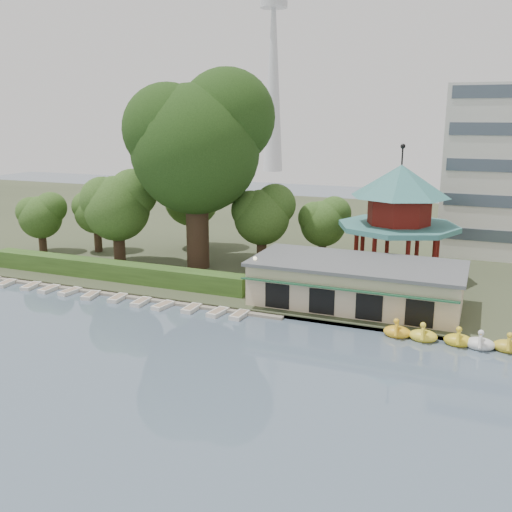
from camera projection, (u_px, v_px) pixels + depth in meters
The scene contains 13 objects.
ground_plane at pixel (117, 396), 35.23m from camera, with size 220.00×220.00×0.00m, color slate.
shore at pixel (332, 234), 81.93m from camera, with size 220.00×70.00×0.40m, color #424930.
embankment at pixel (232, 308), 50.74m from camera, with size 220.00×0.60×0.30m, color gray.
dock at pixel (119, 294), 55.04m from camera, with size 34.00×1.60×0.24m, color gray.
boathouse at pixel (356, 283), 50.76m from camera, with size 18.60×9.39×3.90m.
pavilion at pixel (399, 210), 57.81m from camera, with size 12.40×12.40×13.50m.
broadcast_tower at pixel (273, 55), 168.25m from camera, with size 8.00×8.00×96.00m.
hedge at pixel (113, 270), 58.82m from camera, with size 30.00×2.00×1.80m, color #395C21.
lamp_post at pixel (255, 271), 50.96m from camera, with size 0.36×0.36×4.28m.
big_tree at pixel (198, 139), 60.34m from camera, with size 15.16×14.12×21.45m.
small_trees at pixel (172, 206), 66.70m from camera, with size 38.74×17.25×10.73m.
swan_boats at pixel (469, 342), 42.72m from camera, with size 13.53×2.05×1.92m.
moored_rowboats at pixel (104, 297), 53.98m from camera, with size 29.41×2.73×0.36m.
Camera 1 is at (20.07, -26.48, 16.93)m, focal length 40.00 mm.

